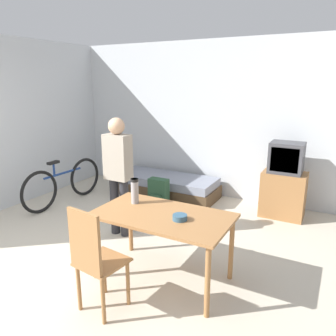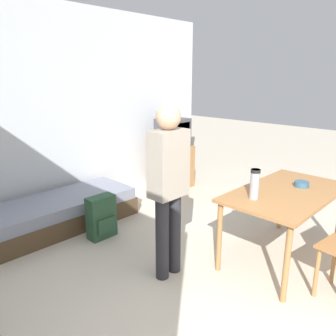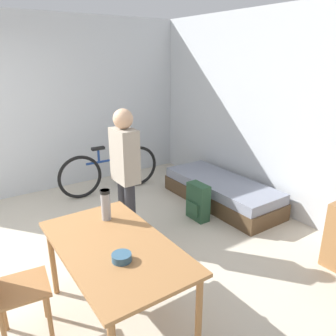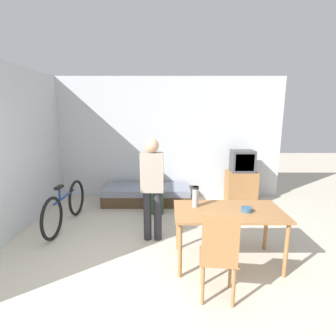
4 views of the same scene
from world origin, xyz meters
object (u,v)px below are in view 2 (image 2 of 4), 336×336
(daybed, at_px, (60,213))
(mate_bowl, at_px, (302,184))
(thermos_flask, at_px, (255,183))
(dining_table, at_px, (286,199))
(backpack, at_px, (102,217))
(person_standing, at_px, (168,182))
(tv, at_px, (173,157))

(daybed, bearing_deg, mate_bowl, -58.39)
(mate_bowl, bearing_deg, thermos_flask, 164.84)
(dining_table, relative_size, backpack, 2.77)
(backpack, bearing_deg, person_standing, -89.37)
(daybed, height_order, mate_bowl, mate_bowl)
(thermos_flask, xyz_separation_m, mate_bowl, (0.63, -0.17, -0.12))
(person_standing, height_order, thermos_flask, person_standing)
(daybed, bearing_deg, person_standing, -82.80)
(person_standing, bearing_deg, mate_bowl, -28.72)
(daybed, xyz_separation_m, tv, (2.03, 0.01, 0.35))
(tv, height_order, backpack, tv)
(tv, xyz_separation_m, person_standing, (-1.82, -1.68, 0.39))
(daybed, height_order, dining_table, dining_table)
(mate_bowl, bearing_deg, tv, 75.94)
(tv, height_order, person_standing, person_standing)
(tv, distance_m, mate_bowl, 2.43)
(person_standing, bearing_deg, dining_table, -31.80)
(dining_table, xyz_separation_m, backpack, (-1.02, 1.68, -0.40))
(person_standing, xyz_separation_m, thermos_flask, (0.60, -0.50, -0.04))
(dining_table, height_order, thermos_flask, thermos_flask)
(dining_table, bearing_deg, mate_bowl, -12.10)
(dining_table, height_order, person_standing, person_standing)
(thermos_flask, bearing_deg, person_standing, 139.92)
(dining_table, bearing_deg, thermos_flask, 163.25)
(dining_table, height_order, mate_bowl, mate_bowl)
(mate_bowl, bearing_deg, dining_table, 167.90)
(person_standing, relative_size, mate_bowl, 11.17)
(tv, relative_size, thermos_flask, 4.16)
(tv, bearing_deg, person_standing, -137.29)
(thermos_flask, height_order, mate_bowl, thermos_flask)
(tv, height_order, dining_table, tv)
(daybed, xyz_separation_m, backpack, (0.20, -0.61, 0.07))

